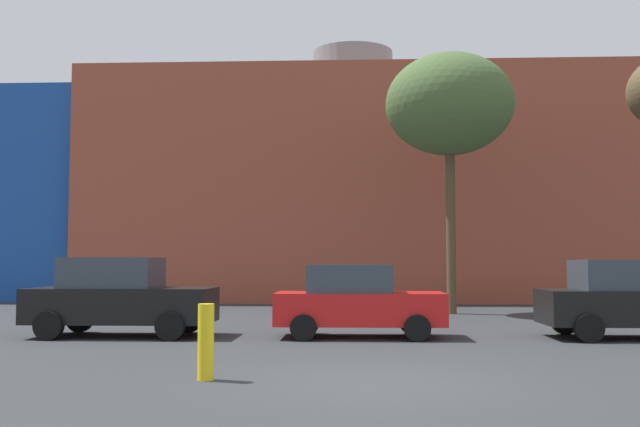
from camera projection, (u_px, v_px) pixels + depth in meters
ground_plane at (379, 382)px, 10.49m from camera, size 200.00×200.00×0.00m
building_backdrop at (353, 196)px, 35.97m from camera, size 43.97×11.69×12.22m
parked_car_1 at (120, 297)px, 17.03m from camera, size 4.25×2.08×1.84m
parked_car_2 at (357, 301)px, 16.77m from camera, size 3.88×1.91×1.68m
parked_car_3 at (632, 299)px, 16.49m from camera, size 4.13×2.03×1.79m
bare_tree_0 at (449, 105)px, 24.74m from camera, size 4.35×4.35×8.85m
bollard_yellow_0 at (206, 342)px, 10.73m from camera, size 0.24×0.24×1.12m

